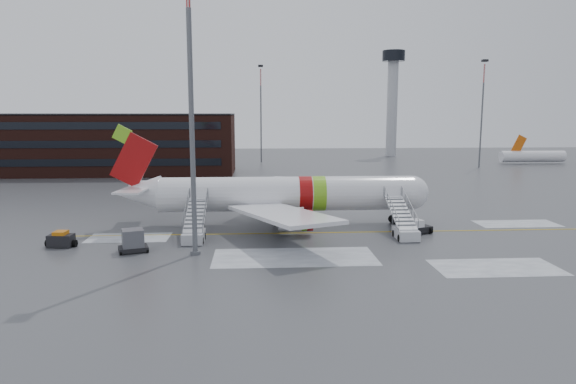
{
  "coord_description": "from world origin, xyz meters",
  "views": [
    {
      "loc": [
        -9.18,
        -52.77,
        12.26
      ],
      "look_at": [
        -5.87,
        1.12,
        4.0
      ],
      "focal_mm": 32.0,
      "sensor_mm": 36.0,
      "label": 1
    }
  ],
  "objects": [
    {
      "name": "distant_aircraft",
      "position": [
        62.5,
        64.0,
        0.0
      ],
      "size": [
        35.0,
        18.0,
        8.0
      ],
      "primitive_type": null,
      "color": "#D8590C",
      "rests_on": "ground"
    },
    {
      "name": "ground",
      "position": [
        0.0,
        0.0,
        0.0
      ],
      "size": [
        260.0,
        260.0,
        0.0
      ],
      "primitive_type": "plane",
      "color": "#494C4F",
      "rests_on": "ground"
    },
    {
      "name": "uld_container",
      "position": [
        -20.31,
        -7.34,
        0.96
      ],
      "size": [
        2.96,
        2.53,
        2.05
      ],
      "color": "black",
      "rests_on": "ground"
    },
    {
      "name": "terminal_building",
      "position": [
        -45.0,
        54.98,
        6.2
      ],
      "size": [
        62.0,
        16.11,
        12.3
      ],
      "color": "#3F1E16",
      "rests_on": "ground"
    },
    {
      "name": "control_tower",
      "position": [
        30.0,
        95.0,
        18.75
      ],
      "size": [
        6.4,
        6.4,
        30.0
      ],
      "color": "#B2B5BA",
      "rests_on": "ground"
    },
    {
      "name": "pushback_tug",
      "position": [
        7.42,
        -1.83,
        0.64
      ],
      "size": [
        2.87,
        2.53,
        1.45
      ],
      "color": "black",
      "rests_on": "ground"
    },
    {
      "name": "airstair_fwd",
      "position": [
        5.47,
        -3.41,
        1.06
      ],
      "size": [
        2.05,
        7.7,
        3.48
      ],
      "color": "silver",
      "rests_on": "ground"
    },
    {
      "name": "baggage_tractor",
      "position": [
        -27.41,
        -5.14,
        0.63
      ],
      "size": [
        2.92,
        1.51,
        1.49
      ],
      "color": "black",
      "rests_on": "ground"
    },
    {
      "name": "airliner",
      "position": [
        -6.82,
        3.12,
        3.42
      ],
      "size": [
        35.03,
        32.97,
        11.18
      ],
      "color": "white",
      "rests_on": "ground"
    },
    {
      "name": "light_mast_near",
      "position": [
        -14.65,
        -8.52,
        13.59
      ],
      "size": [
        1.2,
        1.2,
        26.33
      ],
      "color": "#595B60",
      "rests_on": "ground"
    },
    {
      "name": "light_mast_far_ne",
      "position": [
        42.0,
        62.0,
        13.84
      ],
      "size": [
        1.2,
        1.2,
        24.25
      ],
      "color": "#595B60",
      "rests_on": "ground"
    },
    {
      "name": "light_mast_far_n",
      "position": [
        -8.0,
        78.0,
        13.84
      ],
      "size": [
        1.2,
        1.2,
        24.25
      ],
      "color": "#595B60",
      "rests_on": "ground"
    },
    {
      "name": "airstair_aft",
      "position": [
        -15.31,
        -3.41,
        1.06
      ],
      "size": [
        2.05,
        7.7,
        3.48
      ],
      "color": "#B6B8BE",
      "rests_on": "ground"
    }
  ]
}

